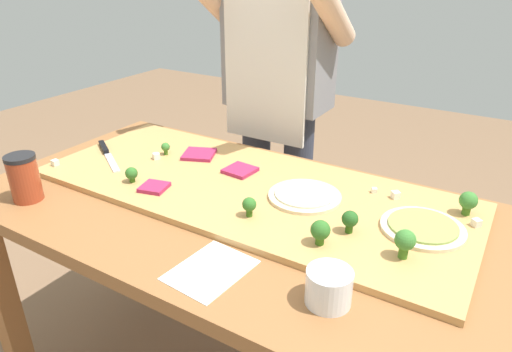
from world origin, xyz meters
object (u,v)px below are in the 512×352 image
Objects in this scene: broccoli_floret_back_mid at (131,174)px; recipe_note at (211,270)px; broccoli_floret_back_left at (405,241)px; cheese_crumble_a at (55,163)px; pizza_slice_center at (199,154)px; flour_cup at (329,289)px; cheese_crumble_e at (374,190)px; pizza_whole_pesto_green at (423,227)px; cook_center at (277,82)px; cheese_crumble_c at (476,223)px; pizza_whole_cheese_artichoke at (305,195)px; prep_table at (235,237)px; broccoli_floret_back_right at (166,147)px; broccoli_floret_center_right at (249,205)px; cheese_crumble_d at (396,195)px; broccoli_floret_center_left at (468,201)px; pizza_slice_far_right at (240,170)px; sauce_jar at (24,178)px; pizza_slice_near_right at (154,187)px; broccoli_floret_front_mid at (320,231)px; chefs_knife at (106,152)px; broccoli_floret_front_right at (350,220)px; cheese_crumble_b at (156,156)px.

broccoli_floret_back_mid is 0.26× the size of recipe_note.
broccoli_floret_back_left is 1.13m from cheese_crumble_a.
pizza_slice_center is 0.81m from flour_cup.
pizza_whole_pesto_green is at bearing -38.50° from cheese_crumble_e.
broccoli_floret_back_left is 0.94m from cook_center.
broccoli_floret_back_left is 0.32m from cheese_crumble_e.
pizza_whole_pesto_green is 0.14m from cheese_crumble_c.
pizza_whole_cheese_artichoke is 0.40m from recipe_note.
prep_table is at bearing -71.95° from cook_center.
broccoli_floret_back_right is 0.36m from cheese_crumble_a.
broccoli_floret_center_right reaches higher than cheese_crumble_d.
broccoli_floret_center_right is at bearing -147.70° from broccoli_floret_center_left.
sauce_jar is at bearing -134.84° from pizza_slice_far_right.
pizza_whole_pesto_green is 1.10m from sauce_jar.
cheese_crumble_d reaches higher than pizza_slice_near_right.
pizza_slice_far_right is 1.25× the size of broccoli_floret_back_left.
broccoli_floret_back_right is at bearing 161.45° from broccoli_floret_front_mid.
cheese_crumble_e is (0.66, 0.32, -0.02)m from broccoli_floret_back_mid.
broccoli_floret_front_mid is (0.39, -0.24, 0.03)m from pizza_slice_far_right.
cheese_crumble_e is 0.01× the size of cook_center.
cheese_crumble_c reaches higher than pizza_slice_far_right.
pizza_whole_cheese_artichoke is at bearing 5.08° from chefs_knife.
cheese_crumble_e is (0.33, 0.25, 0.14)m from prep_table.
cheese_crumble_e is (0.24, 0.30, -0.03)m from broccoli_floret_center_right.
pizza_slice_center is 0.89m from cheese_crumble_c.
pizza_slice_near_right is 0.09m from broccoli_floret_back_mid.
broccoli_floret_back_right is (-0.39, 0.15, 0.15)m from prep_table.
broccoli_floret_back_right reaches higher than recipe_note.
pizza_slice_near_right is 0.54× the size of sauce_jar.
broccoli_floret_back_mid reaches higher than pizza_whole_pesto_green.
broccoli_floret_back_mid is at bearing -173.67° from broccoli_floret_front_right.
cheese_crumble_b is 0.73m from cheese_crumble_e.
pizza_slice_center is 0.80m from broccoli_floret_back_left.
broccoli_floret_back_right is at bearing -172.97° from cheese_crumble_d.
broccoli_floret_front_mid is (0.30, -0.08, 0.16)m from prep_table.
pizza_whole_pesto_green is 0.87m from cook_center.
pizza_whole_pesto_green is 0.15m from broccoli_floret_back_left.
broccoli_floret_back_left is 0.04× the size of cook_center.
cheese_crumble_b is at bearing -179.02° from pizza_whole_cheese_artichoke.
cheese_crumble_d is at bearing 19.21° from cheese_crumble_a.
broccoli_floret_front_right is at bearing 13.72° from broccoli_floret_center_right.
cook_center is (0.19, 0.45, 0.16)m from broccoli_floret_back_right.
cheese_crumble_a is at bearing -178.11° from broccoli_floret_front_mid.
cheese_crumble_d reaches higher than cheese_crumble_e.
prep_table is 0.19m from broccoli_floret_center_right.
pizza_slice_far_right is 0.05× the size of cook_center.
broccoli_floret_back_left is at bearing -70.80° from cheese_crumble_d.
broccoli_floret_front_right is at bearing -17.41° from pizza_slice_center.
broccoli_floret_back_right is 0.23× the size of recipe_note.
cheese_crumble_d is (0.96, 0.20, 0.00)m from chefs_knife.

